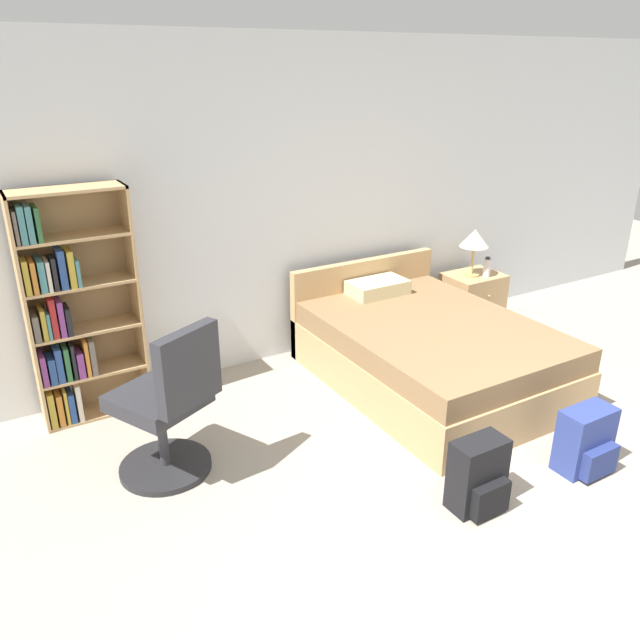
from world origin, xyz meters
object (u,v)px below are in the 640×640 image
at_px(table_lamp, 475,240).
at_px(bookshelf, 70,314).
at_px(backpack_blue, 586,441).
at_px(nightstand, 472,299).
at_px(bed, 426,350).
at_px(office_chair, 169,408).
at_px(backpack_black, 479,476).
at_px(water_bottle, 487,267).

bearing_deg(table_lamp, bookshelf, 177.81).
distance_m(bookshelf, backpack_blue, 3.47).
bearing_deg(nightstand, bed, -148.37).
distance_m(bookshelf, office_chair, 1.11).
relative_size(office_chair, backpack_black, 2.35).
bearing_deg(table_lamp, office_chair, -164.79).
bearing_deg(office_chair, backpack_black, -40.13).
xyz_separation_m(bed, office_chair, (-2.13, -0.18, 0.20)).
distance_m(bookshelf, bed, 2.65).
height_order(nightstand, water_bottle, water_bottle).
height_order(bed, water_bottle, bed).
distance_m(table_lamp, backpack_black, 2.83).
distance_m(backpack_blue, backpack_black, 0.84).
bearing_deg(water_bottle, backpack_black, -134.46).
bearing_deg(bed, backpack_black, -118.15).
height_order(office_chair, backpack_black, office_chair).
bearing_deg(bed, water_bottle, 26.79).
xyz_separation_m(nightstand, water_bottle, (0.05, -0.10, 0.34)).
height_order(office_chair, nightstand, office_chair).
distance_m(bookshelf, nightstand, 3.66).
bearing_deg(bed, backpack_blue, -85.68).
distance_m(bed, office_chair, 2.14).
relative_size(water_bottle, backpack_black, 0.44).
distance_m(bed, nightstand, 1.36).
distance_m(office_chair, table_lamp, 3.36).
bearing_deg(office_chair, backpack_blue, -29.18).
height_order(office_chair, backpack_blue, office_chair).
xyz_separation_m(backpack_blue, backpack_black, (-0.84, 0.07, 0.01)).
bearing_deg(backpack_black, bookshelf, 128.30).
distance_m(water_bottle, backpack_black, 2.78).
bearing_deg(backpack_blue, office_chair, 150.82).
relative_size(bookshelf, office_chair, 1.61).
bearing_deg(table_lamp, backpack_blue, -114.98).
height_order(bed, table_lamp, table_lamp).
xyz_separation_m(office_chair, table_lamp, (3.22, 0.88, 0.39)).
bearing_deg(backpack_black, table_lamp, 48.41).
bearing_deg(nightstand, backpack_black, -132.26).
distance_m(nightstand, water_bottle, 0.36).
bearing_deg(backpack_black, office_chair, 139.87).
height_order(bookshelf, backpack_black, bookshelf).
relative_size(nightstand, backpack_black, 1.22).
bearing_deg(nightstand, backpack_blue, -116.06).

